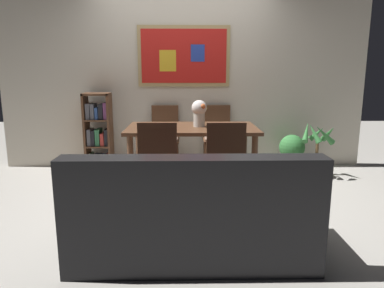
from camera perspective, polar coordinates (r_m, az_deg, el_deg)
ground_plane at (r=4.08m, az=-1.36°, el=-8.45°), size 12.00×12.00×0.00m
wall_back_with_painting at (r=5.22m, az=-1.35°, el=10.65°), size 5.20×0.14×2.60m
dining_table at (r=4.33m, az=0.01°, el=1.54°), size 1.55×0.87×0.73m
dining_chair_far_right at (r=5.10m, az=4.01°, el=1.90°), size 0.40×0.41×0.91m
dining_chair_near_left at (r=3.63m, az=-5.35°, el=-2.18°), size 0.40×0.41×0.91m
dining_chair_near_right at (r=3.63m, az=5.22°, el=-2.18°), size 0.40×0.41×0.91m
dining_chair_far_left at (r=5.08m, az=-4.32°, el=1.85°), size 0.40×0.41×0.91m
leather_couch at (r=2.78m, az=-0.08°, el=-11.47°), size 1.80×0.84×0.84m
bookshelf at (r=5.15m, az=-14.54°, el=1.35°), size 0.36×0.28×1.10m
potted_ivy at (r=5.24m, az=15.57°, el=-0.92°), size 0.36×0.36×0.53m
potted_palm at (r=5.04m, az=19.16°, el=-1.91°), size 0.44×0.43×0.74m
flower_vase at (r=4.31m, az=1.16°, el=5.20°), size 0.19×0.19×0.32m
tv_remote at (r=4.35m, az=7.10°, el=2.90°), size 0.09×0.16×0.02m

